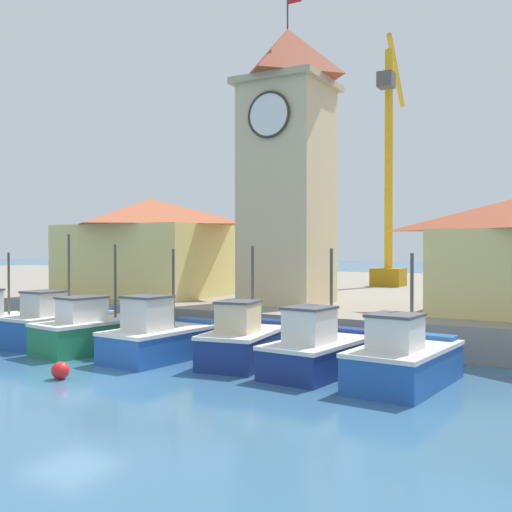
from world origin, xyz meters
name	(u,v)px	position (x,y,z in m)	size (l,w,h in m)	color
ground_plane	(73,382)	(0.00, 0.00, 0.00)	(300.00, 300.00, 0.00)	#386689
quay_wharf	(378,294)	(0.00, 28.24, 0.63)	(120.00, 40.00, 1.26)	gray
fishing_boat_left_outer	(58,325)	(-5.63, 4.60, 0.76)	(2.24, 4.37, 4.41)	#2356A8
fishing_boat_left_inner	(100,331)	(-3.15, 4.41, 0.73)	(2.76, 5.36, 3.99)	#237A4C
fishing_boat_mid_left	(161,338)	(-0.02, 4.10, 0.74)	(2.60, 4.53, 3.82)	#2356A8
fishing_boat_center	(246,341)	(2.91, 4.90, 0.73)	(2.48, 4.51, 3.92)	navy
fishing_boat_mid_right	(321,350)	(5.71, 4.71, 0.70)	(2.50, 4.77, 3.84)	navy
fishing_boat_right_inner	(404,361)	(8.44, 4.19, 0.71)	(2.52, 4.41, 3.71)	#2356A8
clock_tower	(287,160)	(0.62, 12.68, 7.95)	(4.06, 4.06, 14.36)	beige
warehouse_left	(151,245)	(-8.41, 13.83, 3.98)	(8.89, 7.25, 5.32)	#E5D17A
port_crane_near	(389,194)	(1.07, 27.33, 7.48)	(2.19, 8.79, 17.04)	#976E11
mooring_buoy	(60,370)	(-0.61, 0.11, 0.26)	(0.52, 0.52, 0.52)	red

